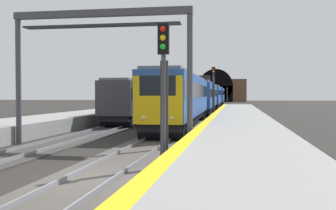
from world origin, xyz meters
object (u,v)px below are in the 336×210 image
at_px(catenary_mast_near, 151,89).
at_px(railway_signal_far, 227,94).
at_px(train_adjacent_platform, 171,97).
at_px(overhead_signal_gantry, 101,42).
at_px(railway_signal_near, 164,82).
at_px(train_main_approaching, 209,96).
at_px(railway_signal_mid, 213,88).

bearing_deg(catenary_mast_near, railway_signal_far, -19.89).
height_order(train_adjacent_platform, overhead_signal_gantry, overhead_signal_gantry).
bearing_deg(overhead_signal_gantry, railway_signal_far, -2.58).
distance_m(train_adjacent_platform, railway_signal_near, 44.03).
relative_size(train_main_approaching, catenary_mast_near, 11.87).
bearing_deg(overhead_signal_gantry, railway_signal_mid, -9.70).
distance_m(overhead_signal_gantry, catenary_mast_near, 57.65).
bearing_deg(overhead_signal_gantry, catenary_mast_near, 9.60).
relative_size(train_adjacent_platform, railway_signal_mid, 10.08).
bearing_deg(train_main_approaching, catenary_mast_near, -137.69).
bearing_deg(catenary_mast_near, railway_signal_mid, -156.31).
distance_m(railway_signal_near, railway_signal_mid, 31.01).
xyz_separation_m(railway_signal_near, railway_signal_far, (101.14, 0.00, -0.32)).
bearing_deg(overhead_signal_gantry, train_main_approaching, -3.26).
bearing_deg(railway_signal_far, railway_signal_mid, 0.00).
relative_size(train_main_approaching, overhead_signal_gantry, 9.15).
relative_size(railway_signal_mid, catenary_mast_near, 0.78).
distance_m(railway_signal_far, catenary_mast_near, 40.89).
bearing_deg(railway_signal_mid, train_adjacent_platform, -151.43).
relative_size(train_adjacent_platform, overhead_signal_gantry, 6.10).
bearing_deg(railway_signal_far, overhead_signal_gantry, -2.58).
height_order(railway_signal_mid, overhead_signal_gantry, overhead_signal_gantry).
bearing_deg(catenary_mast_near, railway_signal_near, -167.49).
xyz_separation_m(train_adjacent_platform, overhead_signal_gantry, (-37.61, -2.50, 3.07)).
bearing_deg(train_adjacent_platform, catenary_mast_near, 19.52).
relative_size(train_main_approaching, railway_signal_far, 18.41).
relative_size(train_main_approaching, railway_signal_near, 16.93).
height_order(railway_signal_far, catenary_mast_near, catenary_mast_near).
bearing_deg(railway_signal_mid, catenary_mast_near, -156.31).
height_order(railway_signal_far, overhead_signal_gantry, overhead_signal_gantry).
bearing_deg(train_adjacent_platform, train_main_approaching, -39.37).
bearing_deg(railway_signal_mid, railway_signal_near, 0.00).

